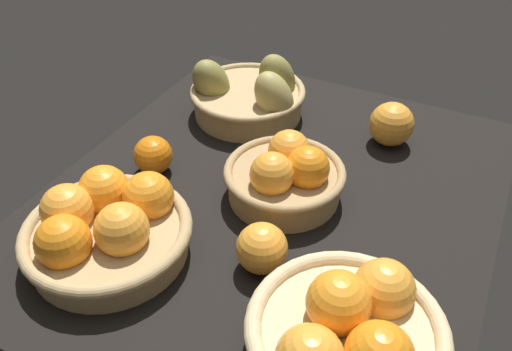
{
  "coord_description": "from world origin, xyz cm",
  "views": [
    {
      "loc": [
        62.84,
        28.59,
        62.28
      ],
      "look_at": [
        0.57,
        -2.51,
        7.0
      ],
      "focal_mm": 37.68,
      "sensor_mm": 36.0,
      "label": 1
    }
  ],
  "objects_px": {
    "basket_center": "(286,175)",
    "loose_orange_back_gap": "(392,124)",
    "basket_far_right": "(348,333)",
    "basket_near_left_pears": "(250,95)",
    "basket_near_right": "(106,228)",
    "loose_orange_side_gap": "(262,248)",
    "loose_orange_front_gap": "(153,155)"
  },
  "relations": [
    {
      "from": "basket_near_right",
      "to": "loose_orange_front_gap",
      "type": "xyz_separation_m",
      "value": [
        -0.19,
        -0.05,
        -0.01
      ]
    },
    {
      "from": "basket_far_right",
      "to": "loose_orange_side_gap",
      "type": "xyz_separation_m",
      "value": [
        -0.08,
        -0.16,
        -0.01
      ]
    },
    {
      "from": "loose_orange_front_gap",
      "to": "basket_far_right",
      "type": "bearing_deg",
      "value": 64.48
    },
    {
      "from": "basket_near_left_pears",
      "to": "basket_far_right",
      "type": "xyz_separation_m",
      "value": [
        0.45,
        0.36,
        -0.0
      ]
    },
    {
      "from": "basket_far_right",
      "to": "loose_orange_side_gap",
      "type": "height_order",
      "value": "basket_far_right"
    },
    {
      "from": "loose_orange_side_gap",
      "to": "basket_center",
      "type": "bearing_deg",
      "value": -167.92
    },
    {
      "from": "basket_far_right",
      "to": "loose_orange_front_gap",
      "type": "xyz_separation_m",
      "value": [
        -0.2,
        -0.43,
        -0.01
      ]
    },
    {
      "from": "basket_near_left_pears",
      "to": "loose_orange_front_gap",
      "type": "height_order",
      "value": "basket_near_left_pears"
    },
    {
      "from": "loose_orange_side_gap",
      "to": "basket_near_left_pears",
      "type": "bearing_deg",
      "value": -150.73
    },
    {
      "from": "basket_near_left_pears",
      "to": "loose_orange_back_gap",
      "type": "bearing_deg",
      "value": 95.47
    },
    {
      "from": "basket_far_right",
      "to": "loose_orange_side_gap",
      "type": "bearing_deg",
      "value": -118.44
    },
    {
      "from": "basket_far_right",
      "to": "loose_orange_back_gap",
      "type": "distance_m",
      "value": 0.48
    },
    {
      "from": "basket_near_right",
      "to": "basket_far_right",
      "type": "relative_size",
      "value": 1.01
    },
    {
      "from": "loose_orange_back_gap",
      "to": "loose_orange_side_gap",
      "type": "bearing_deg",
      "value": -11.39
    },
    {
      "from": "loose_orange_back_gap",
      "to": "loose_orange_side_gap",
      "type": "height_order",
      "value": "loose_orange_back_gap"
    },
    {
      "from": "basket_far_right",
      "to": "basket_near_left_pears",
      "type": "bearing_deg",
      "value": -141.24
    },
    {
      "from": "basket_near_left_pears",
      "to": "basket_far_right",
      "type": "relative_size",
      "value": 1.03
    },
    {
      "from": "loose_orange_front_gap",
      "to": "loose_orange_back_gap",
      "type": "xyz_separation_m",
      "value": [
        -0.27,
        0.35,
        0.01
      ]
    },
    {
      "from": "basket_center",
      "to": "loose_orange_back_gap",
      "type": "xyz_separation_m",
      "value": [
        -0.23,
        0.11,
        -0.0
      ]
    },
    {
      "from": "basket_near_left_pears",
      "to": "basket_near_right",
      "type": "bearing_deg",
      "value": -2.12
    },
    {
      "from": "basket_near_left_pears",
      "to": "loose_orange_back_gap",
      "type": "xyz_separation_m",
      "value": [
        -0.03,
        0.28,
        -0.0
      ]
    },
    {
      "from": "loose_orange_front_gap",
      "to": "loose_orange_back_gap",
      "type": "bearing_deg",
      "value": 127.97
    },
    {
      "from": "basket_near_left_pears",
      "to": "loose_orange_side_gap",
      "type": "relative_size",
      "value": 3.41
    },
    {
      "from": "loose_orange_back_gap",
      "to": "loose_orange_side_gap",
      "type": "relative_size",
      "value": 1.11
    },
    {
      "from": "basket_center",
      "to": "loose_orange_side_gap",
      "type": "distance_m",
      "value": 0.16
    },
    {
      "from": "basket_near_right",
      "to": "loose_orange_side_gap",
      "type": "distance_m",
      "value": 0.23
    },
    {
      "from": "basket_near_right",
      "to": "loose_orange_front_gap",
      "type": "height_order",
      "value": "basket_near_right"
    },
    {
      "from": "basket_center",
      "to": "loose_orange_front_gap",
      "type": "bearing_deg",
      "value": -80.14
    },
    {
      "from": "basket_center",
      "to": "loose_orange_front_gap",
      "type": "xyz_separation_m",
      "value": [
        0.04,
        -0.24,
        -0.01
      ]
    },
    {
      "from": "basket_center",
      "to": "loose_orange_back_gap",
      "type": "relative_size",
      "value": 2.41
    },
    {
      "from": "loose_orange_front_gap",
      "to": "loose_orange_side_gap",
      "type": "xyz_separation_m",
      "value": [
        0.12,
        0.27,
        0.0
      ]
    },
    {
      "from": "basket_near_right",
      "to": "basket_far_right",
      "type": "distance_m",
      "value": 0.38
    }
  ]
}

